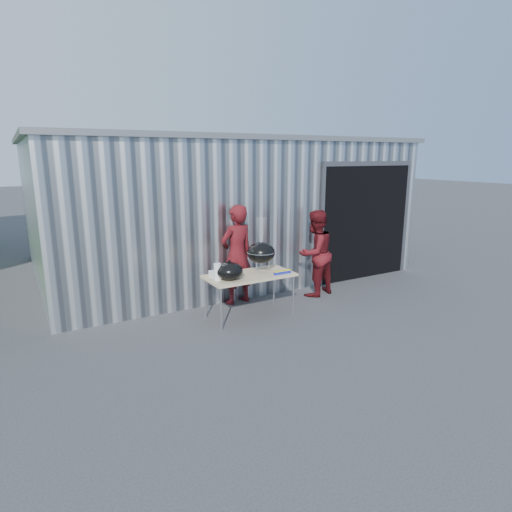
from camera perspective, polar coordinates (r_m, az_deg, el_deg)
ground at (r=6.89m, az=3.63°, el=-9.99°), size 80.00×80.00×0.00m
building at (r=10.87m, az=-5.67°, el=6.96°), size 8.20×6.20×3.10m
folding_table at (r=7.26m, az=-0.86°, el=-2.78°), size 1.50×0.75×0.75m
kettle_grill at (r=7.28m, az=0.67°, el=0.94°), size 0.49×0.49×0.95m
grill_lid at (r=6.93m, az=-3.56°, el=-2.01°), size 0.44×0.44×0.32m
paper_towels at (r=6.90m, az=-5.15°, el=-2.14°), size 0.12×0.12×0.28m
white_tub at (r=7.15m, az=-5.39°, el=-2.36°), size 0.20×0.15×0.10m
foil_box at (r=7.29m, az=3.54°, el=-2.17°), size 0.32×0.05×0.06m
person_cook at (r=7.91m, az=-2.57°, el=0.16°), size 0.73×0.54×1.85m
person_bystander at (r=8.45m, az=7.88°, el=0.36°), size 0.95×0.81×1.70m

